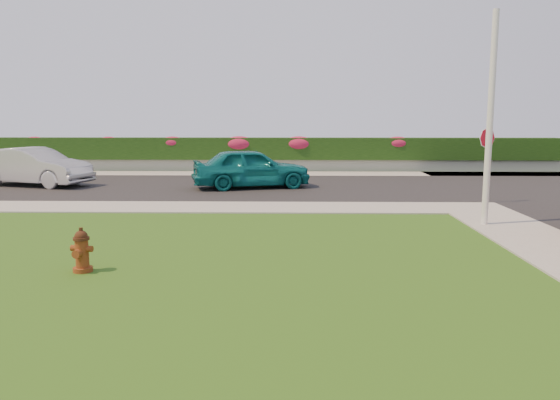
{
  "coord_description": "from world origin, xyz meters",
  "views": [
    {
      "loc": [
        1.52,
        -7.29,
        2.71
      ],
      "look_at": [
        1.28,
        4.69,
        0.9
      ],
      "focal_mm": 35.0,
      "sensor_mm": 36.0,
      "label": 1
    }
  ],
  "objects_px": {
    "fire_hydrant": "(82,251)",
    "sedan_teal": "(251,168)",
    "stop_sign": "(487,148)",
    "utility_pole": "(490,120)",
    "sedan_silver": "(35,167)"
  },
  "relations": [
    {
      "from": "fire_hydrant",
      "to": "sedan_teal",
      "type": "bearing_deg",
      "value": 89.44
    },
    {
      "from": "fire_hydrant",
      "to": "sedan_teal",
      "type": "distance_m",
      "value": 11.71
    },
    {
      "from": "sedan_teal",
      "to": "stop_sign",
      "type": "relative_size",
      "value": 1.86
    },
    {
      "from": "utility_pole",
      "to": "stop_sign",
      "type": "xyz_separation_m",
      "value": [
        1.21,
        3.54,
        -0.86
      ]
    },
    {
      "from": "sedan_silver",
      "to": "stop_sign",
      "type": "relative_size",
      "value": 1.89
    },
    {
      "from": "utility_pole",
      "to": "stop_sign",
      "type": "bearing_deg",
      "value": 71.08
    },
    {
      "from": "fire_hydrant",
      "to": "sedan_silver",
      "type": "bearing_deg",
      "value": 128.42
    },
    {
      "from": "sedan_teal",
      "to": "sedan_silver",
      "type": "xyz_separation_m",
      "value": [
        -8.61,
        0.47,
        -0.01
      ]
    },
    {
      "from": "stop_sign",
      "to": "utility_pole",
      "type": "bearing_deg",
      "value": -115.43
    },
    {
      "from": "sedan_teal",
      "to": "utility_pole",
      "type": "distance_m",
      "value": 9.78
    },
    {
      "from": "sedan_silver",
      "to": "utility_pole",
      "type": "distance_m",
      "value": 16.96
    },
    {
      "from": "sedan_silver",
      "to": "sedan_teal",
      "type": "bearing_deg",
      "value": -76.37
    },
    {
      "from": "sedan_silver",
      "to": "stop_sign",
      "type": "xyz_separation_m",
      "value": [
        16.26,
        -4.06,
        0.99
      ]
    },
    {
      "from": "utility_pole",
      "to": "stop_sign",
      "type": "relative_size",
      "value": 2.19
    },
    {
      "from": "sedan_teal",
      "to": "sedan_silver",
      "type": "distance_m",
      "value": 8.62
    }
  ]
}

